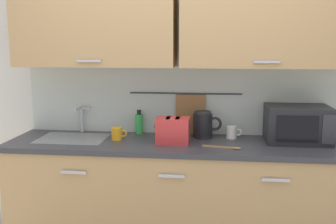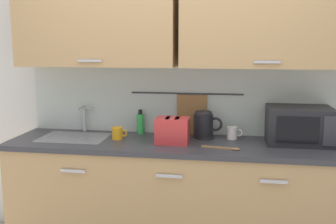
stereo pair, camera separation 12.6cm
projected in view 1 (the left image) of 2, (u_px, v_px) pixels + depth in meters
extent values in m
cube|color=tan|center=(176.00, 201.00, 3.02)|extent=(2.50, 0.60, 0.86)
cube|color=#B7B7BC|center=(74.00, 172.00, 2.74)|extent=(0.18, 0.02, 0.02)
cube|color=#B7B7BC|center=(172.00, 176.00, 2.66)|extent=(0.18, 0.02, 0.02)
cube|color=#B7B7BC|center=(275.00, 180.00, 2.58)|extent=(0.18, 0.02, 0.02)
cube|color=#333338|center=(176.00, 144.00, 2.94)|extent=(2.53, 0.63, 0.04)
cube|color=#9EA0A5|center=(73.00, 144.00, 3.06)|extent=(0.52, 0.38, 0.09)
cube|color=silver|center=(180.00, 90.00, 3.20)|extent=(3.70, 0.06, 2.50)
cube|color=beige|center=(180.00, 100.00, 3.18)|extent=(2.50, 0.01, 0.55)
cube|color=tan|center=(95.00, 20.00, 2.99)|extent=(1.23, 0.33, 0.70)
cube|color=#B7B7BC|center=(89.00, 61.00, 2.87)|extent=(0.18, 0.01, 0.02)
cube|color=tan|center=(266.00, 19.00, 2.84)|extent=(1.23, 0.33, 0.70)
cube|color=#B7B7BC|center=(267.00, 62.00, 2.72)|extent=(0.18, 0.01, 0.02)
cylinder|color=#333338|center=(185.00, 93.00, 3.15)|extent=(0.90, 0.01, 0.01)
cube|color=olive|center=(191.00, 116.00, 3.17)|extent=(0.24, 0.02, 0.34)
cylinder|color=#B2B5BA|center=(82.00, 119.00, 3.26)|extent=(0.03, 0.03, 0.22)
cylinder|color=#B2B5BA|center=(78.00, 108.00, 3.16)|extent=(0.02, 0.16, 0.02)
cube|color=#B2B5BA|center=(86.00, 108.00, 3.24)|extent=(0.07, 0.02, 0.01)
cube|color=black|center=(297.00, 124.00, 2.92)|extent=(0.46, 0.34, 0.27)
cube|color=black|center=(297.00, 129.00, 2.76)|extent=(0.29, 0.01, 0.18)
cube|color=#2D2D33|center=(329.00, 130.00, 2.73)|extent=(0.09, 0.01, 0.21)
cylinder|color=black|center=(202.00, 136.00, 3.08)|extent=(0.16, 0.16, 0.02)
cylinder|color=black|center=(203.00, 125.00, 3.06)|extent=(0.15, 0.15, 0.17)
cylinder|color=#262628|center=(203.00, 113.00, 3.04)|extent=(0.13, 0.13, 0.02)
torus|color=black|center=(215.00, 124.00, 3.05)|extent=(0.11, 0.02, 0.11)
cylinder|color=green|center=(139.00, 124.00, 3.19)|extent=(0.06, 0.06, 0.16)
cylinder|color=black|center=(139.00, 112.00, 3.18)|extent=(0.03, 0.03, 0.04)
cylinder|color=orange|center=(117.00, 134.00, 2.99)|extent=(0.08, 0.08, 0.09)
torus|color=orange|center=(123.00, 134.00, 2.99)|extent=(0.06, 0.01, 0.06)
cube|color=red|center=(173.00, 131.00, 2.88)|extent=(0.24, 0.17, 0.19)
cube|color=black|center=(168.00, 119.00, 2.87)|extent=(0.03, 0.12, 0.01)
cube|color=black|center=(178.00, 119.00, 2.87)|extent=(0.03, 0.12, 0.01)
cube|color=black|center=(156.00, 126.00, 2.89)|extent=(0.02, 0.02, 0.02)
cylinder|color=silver|center=(232.00, 132.00, 3.04)|extent=(0.08, 0.08, 0.09)
torus|color=silver|center=(238.00, 132.00, 3.03)|extent=(0.06, 0.01, 0.06)
cube|color=#9E7042|center=(218.00, 147.00, 2.78)|extent=(0.22, 0.06, 0.01)
ellipsoid|color=#9E7042|center=(237.00, 148.00, 2.74)|extent=(0.07, 0.05, 0.01)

